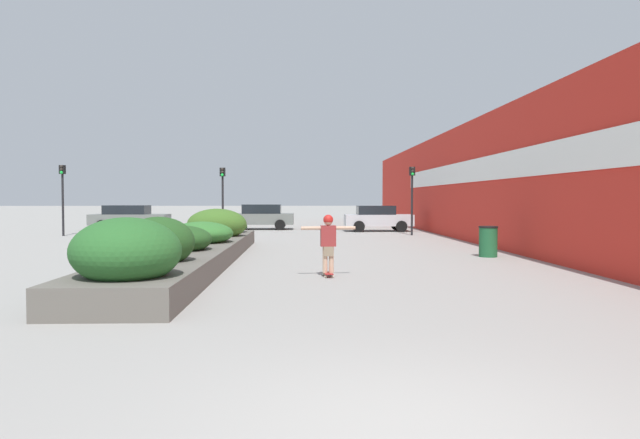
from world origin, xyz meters
name	(u,v)px	position (x,y,z in m)	size (l,w,h in m)	color
ground_plane	(414,432)	(0.00, 0.00, 0.00)	(300.00, 300.00, 0.00)	gray
building_wall_right	(467,182)	(6.72, 21.52, 2.65)	(0.67, 49.87, 5.28)	red
planter_box	(194,244)	(-3.98, 11.87, 0.59)	(2.18, 15.88, 1.57)	#605B54
skateboard	(328,274)	(-0.25, 9.23, 0.07)	(0.26, 0.61, 0.09)	maroon
skateboarder	(328,238)	(-0.25, 9.23, 0.95)	(1.32, 0.24, 1.42)	tan
trash_bin	(488,241)	(5.19, 13.79, 0.50)	(0.61, 0.61, 1.00)	#1E5B33
car_leftmost	(129,217)	(-11.23, 30.07, 0.79)	(4.51, 1.96, 1.50)	slate
car_center_left	(378,218)	(3.56, 28.48, 0.78)	(3.91, 1.87, 1.49)	#BCBCC1
car_center_right	(536,218)	(12.80, 28.28, 0.78)	(3.84, 1.93, 1.47)	slate
car_rightmost	(260,216)	(-3.44, 30.81, 0.81)	(4.25, 2.07, 1.54)	slate
traffic_light_left	(223,189)	(-4.99, 25.38, 2.39)	(0.28, 0.30, 3.51)	black
traffic_light_right	(412,189)	(4.86, 24.84, 2.41)	(0.28, 0.30, 3.55)	black
traffic_light_far_left	(62,188)	(-13.02, 24.86, 2.44)	(0.28, 0.30, 3.60)	black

